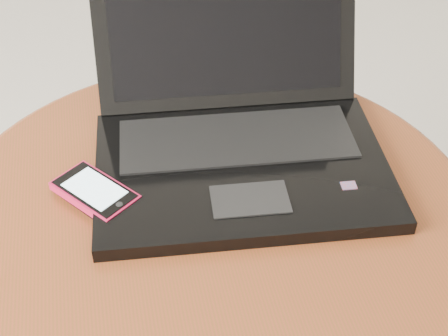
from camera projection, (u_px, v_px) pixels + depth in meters
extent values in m
cylinder|color=#5A2C1E|center=(213.00, 335.00, 0.98)|extent=(0.11, 0.11, 0.47)
cylinder|color=brown|center=(210.00, 214.00, 0.82)|extent=(0.64, 0.64, 0.03)
torus|color=brown|center=(210.00, 214.00, 0.82)|extent=(0.67, 0.67, 0.03)
cube|color=black|center=(242.00, 170.00, 0.84)|extent=(0.39, 0.29, 0.02)
cube|color=black|center=(237.00, 139.00, 0.87)|extent=(0.32, 0.14, 0.00)
cube|color=black|center=(250.00, 199.00, 0.79)|extent=(0.10, 0.06, 0.00)
cube|color=red|center=(349.00, 185.00, 0.80)|extent=(0.02, 0.02, 0.00)
cube|color=black|center=(226.00, 25.00, 0.90)|extent=(0.37, 0.13, 0.21)
cube|color=black|center=(226.00, 25.00, 0.90)|extent=(0.32, 0.10, 0.18)
cube|color=black|center=(96.00, 196.00, 0.81)|extent=(0.11, 0.12, 0.01)
cube|color=#B70A45|center=(71.00, 176.00, 0.83)|extent=(0.05, 0.04, 0.00)
cube|color=#CF1744|center=(95.00, 193.00, 0.80)|extent=(0.11, 0.12, 0.01)
cube|color=black|center=(94.00, 189.00, 0.80)|extent=(0.10, 0.11, 0.00)
cube|color=#CBECF9|center=(94.00, 188.00, 0.80)|extent=(0.08, 0.08, 0.00)
cylinder|color=black|center=(119.00, 204.00, 0.78)|extent=(0.01, 0.01, 0.00)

